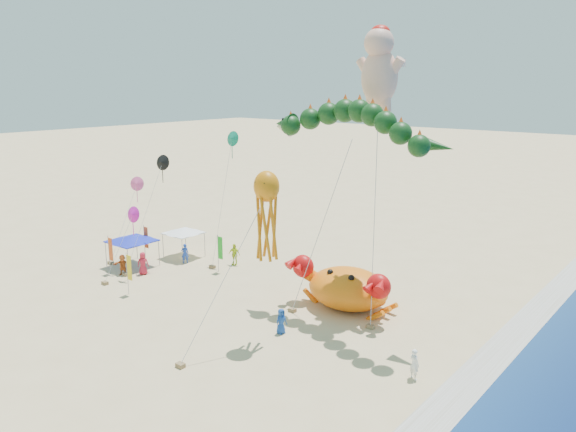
% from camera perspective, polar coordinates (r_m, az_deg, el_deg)
% --- Properties ---
extents(ground, '(320.00, 320.00, 0.00)m').
position_cam_1_polar(ground, '(37.52, 0.44, -10.71)').
color(ground, '#D1B784').
rests_on(ground, ground).
extents(foam_strip, '(320.00, 320.00, 0.00)m').
position_cam_1_polar(foam_strip, '(32.19, 18.00, -15.71)').
color(foam_strip, silver).
rests_on(foam_strip, ground).
extents(crab_inflatable, '(7.89, 4.94, 3.46)m').
position_cam_1_polar(crab_inflatable, '(39.40, 6.05, -7.19)').
color(crab_inflatable, orange).
rests_on(crab_inflatable, ground).
extents(dragon_kite, '(12.64, 3.16, 13.89)m').
position_cam_1_polar(dragon_kite, '(35.25, 6.31, 8.73)').
color(dragon_kite, '#0E3410').
rests_on(dragon_kite, ground).
extents(cherub_kite, '(3.80, 5.15, 18.93)m').
position_cam_1_polar(cherub_kite, '(38.19, 9.27, 14.74)').
color(cherub_kite, '#F8B397').
rests_on(cherub_kite, ground).
extents(octopus_kite, '(2.35, 6.72, 10.40)m').
position_cam_1_polar(octopus_kite, '(32.69, -2.22, 0.68)').
color(octopus_kite, orange).
rests_on(octopus_kite, ground).
extents(canopy_blue, '(3.71, 3.71, 2.71)m').
position_cam_1_polar(canopy_blue, '(49.42, -15.60, -2.23)').
color(canopy_blue, gray).
rests_on(canopy_blue, ground).
extents(canopy_white, '(3.15, 3.15, 2.71)m').
position_cam_1_polar(canopy_white, '(50.99, -10.59, -1.49)').
color(canopy_white, gray).
rests_on(canopy_white, ground).
extents(feather_flags, '(7.91, 7.84, 3.20)m').
position_cam_1_polar(feather_flags, '(47.00, -13.66, -3.46)').
color(feather_flags, gray).
rests_on(feather_flags, ground).
extents(beachgoers, '(27.29, 8.70, 1.88)m').
position_cam_1_polar(beachgoers, '(44.53, -9.74, -5.73)').
color(beachgoers, white).
rests_on(beachgoers, ground).
extents(small_kites, '(9.55, 11.77, 11.40)m').
position_cam_1_polar(small_kites, '(48.19, -12.49, 3.16)').
color(small_kites, '#D317AD').
rests_on(small_kites, ground).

